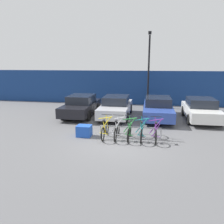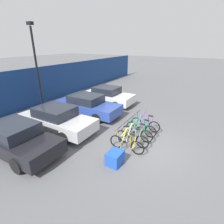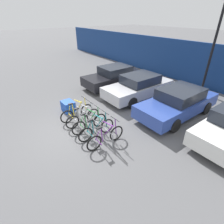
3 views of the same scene
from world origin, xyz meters
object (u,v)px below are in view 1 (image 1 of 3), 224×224
bicycle_purple (156,133)px  car_silver (116,107)px  bicycle_teal (142,132)px  car_black (81,106)px  bicycle_silver (117,131)px  car_white (201,110)px  lamp_post (149,66)px  bicycle_green (129,131)px  cargo_crate (84,131)px  bike_rack (130,128)px  car_blue (158,108)px  bicycle_yellow (105,130)px

bicycle_purple → car_silver: (-2.51, 4.23, 0.31)m
bicycle_teal → car_black: car_black is taller
bicycle_silver → car_silver: car_silver is taller
car_white → lamp_post: 5.65m
bicycle_teal → bicycle_green: bearing=-176.8°
bicycle_purple → cargo_crate: 3.45m
bike_rack → bicycle_purple: 1.21m
bicycle_green → bicycle_teal: 0.58m
car_silver → car_white: (5.37, 0.01, -0.00)m
bike_rack → car_blue: (1.42, 4.10, 0.22)m
bike_rack → car_silver: (-1.31, 4.08, 0.22)m
bicycle_purple → bicycle_yellow: bearing=-177.5°
bicycle_green → car_black: bearing=132.9°
car_white → bicycle_teal: bearing=-129.6°
bike_rack → bicycle_silver: bearing=-166.4°
bike_rack → lamp_post: bearing=84.7°
bicycle_purple → car_black: (-4.93, 4.22, 0.31)m
bicycle_silver → lamp_post: lamp_post is taller
car_white → lamp_post: lamp_post is taller
car_black → car_white: bearing=0.2°
bike_rack → car_silver: size_ratio=0.66×
bicycle_yellow → cargo_crate: size_ratio=2.44×
car_black → cargo_crate: (1.48, -4.20, -0.42)m
bicycle_purple → car_black: size_ratio=0.39×
bicycle_green → car_white: bearing=47.6°
lamp_post → cargo_crate: size_ratio=8.43×
bicycle_purple → car_blue: size_ratio=0.37×
bicycle_purple → cargo_crate: bearing=-177.7°
car_blue → car_white: (2.64, -0.01, -0.00)m
bicycle_silver → bicycle_yellow: bearing=179.9°
bicycle_green → car_black: size_ratio=0.39×
bicycle_yellow → lamp_post: (1.92, 7.97, 2.92)m
bicycle_teal → car_black: size_ratio=0.39×
bicycle_purple → bike_rack: bearing=175.4°
car_blue → bicycle_teal: bearing=-101.6°
car_white → bicycle_green: bearing=-133.9°
bicycle_teal → car_white: 5.51m
bicycle_purple → car_silver: car_silver is taller
bike_rack → bicycle_teal: bicycle_teal is taller
bike_rack → lamp_post: lamp_post is taller
car_white → cargo_crate: size_ratio=5.88×
bicycle_yellow → bicycle_teal: (1.75, 0.00, 0.00)m
car_white → lamp_post: bearing=131.8°
bike_rack → bicycle_green: 0.18m
lamp_post → car_black: bearing=-139.8°
car_blue → lamp_post: 4.60m
bicycle_silver → cargo_crate: (-1.64, 0.01, -0.10)m
bicycle_green → lamp_post: size_ratio=0.29×
bicycle_yellow → cargo_crate: bearing=178.1°
bicycle_teal → bicycle_silver: bearing=-176.8°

